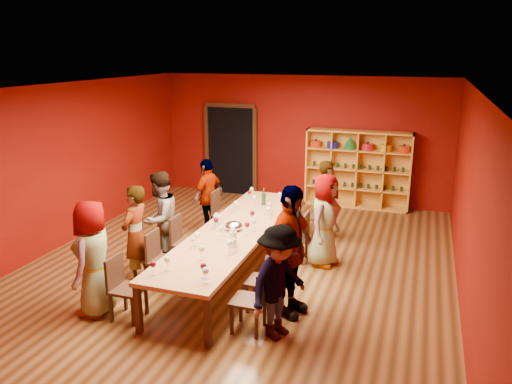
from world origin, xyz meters
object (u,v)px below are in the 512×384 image
at_px(tasting_table, 234,232).
at_px(person_left_0, 93,258).
at_px(spittoon_bowl, 234,226).
at_px(chair_person_left_2, 182,239).
at_px(person_left_2, 160,219).
at_px(chair_person_left_1, 159,256).
at_px(chair_person_right_1, 268,278).
at_px(chair_person_right_0, 254,297).
at_px(chair_person_right_3, 300,234).
at_px(person_right_0, 279,282).
at_px(wine_bottle, 264,199).
at_px(chair_person_right_4, 315,213).
at_px(shelving_unit, 358,165).
at_px(chair_person_left_4, 221,210).
at_px(person_left_4, 208,196).
at_px(chair_person_left_0, 122,284).
at_px(person_right_3, 325,220).
at_px(person_right_4, 328,201).
at_px(person_right_1, 289,252).
at_px(person_left_1, 136,235).

relative_size(tasting_table, person_left_0, 2.75).
xyz_separation_m(tasting_table, spittoon_bowl, (0.01, -0.05, 0.12)).
relative_size(chair_person_left_2, person_left_2, 0.55).
xyz_separation_m(person_left_0, chair_person_left_1, (0.44, 1.01, -0.32)).
height_order(tasting_table, chair_person_right_1, chair_person_right_1).
relative_size(chair_person_right_0, chair_person_right_3, 1.00).
distance_m(person_right_0, wine_bottle, 3.27).
bearing_deg(chair_person_left_2, person_left_0, -103.81).
relative_size(chair_person_right_0, chair_person_right_4, 1.00).
height_order(shelving_unit, chair_person_left_4, shelving_unit).
bearing_deg(chair_person_right_0, person_left_0, -174.02).
relative_size(shelving_unit, person_left_4, 1.58).
height_order(chair_person_right_3, wine_bottle, wine_bottle).
xyz_separation_m(person_right_0, chair_person_right_4, (-0.33, 3.60, -0.26)).
relative_size(tasting_table, chair_person_left_0, 5.06).
xyz_separation_m(chair_person_left_0, person_left_4, (-0.27, 3.46, 0.26)).
bearing_deg(chair_person_left_0, chair_person_right_1, 24.46).
bearing_deg(chair_person_left_1, person_left_4, 96.29).
distance_m(person_left_4, person_right_3, 2.65).
xyz_separation_m(chair_person_left_0, chair_person_right_3, (1.82, 2.64, 0.00)).
bearing_deg(chair_person_right_1, person_right_3, 76.74).
bearing_deg(chair_person_right_4, person_right_0, -84.76).
height_order(chair_person_right_4, person_right_4, person_right_4).
bearing_deg(chair_person_right_3, person_left_2, -158.50).
xyz_separation_m(chair_person_left_2, person_left_2, (-0.40, 0.00, 0.32)).
bearing_deg(chair_person_left_4, chair_person_left_2, -90.00).
bearing_deg(chair_person_right_4, person_right_1, -84.24).
distance_m(tasting_table, chair_person_right_3, 1.21).
relative_size(person_left_1, chair_person_right_3, 1.79).
bearing_deg(chair_person_right_4, chair_person_left_2, -131.33).
distance_m(chair_person_left_2, wine_bottle, 1.83).
bearing_deg(person_left_2, chair_person_left_2, 95.88).
relative_size(shelving_unit, person_right_0, 1.59).
relative_size(chair_person_left_4, chair_person_right_3, 1.00).
bearing_deg(chair_person_left_4, person_right_1, -51.11).
xyz_separation_m(chair_person_left_4, chair_person_right_3, (1.82, -0.82, 0.00)).
height_order(chair_person_right_4, spittoon_bowl, spittoon_bowl).
height_order(tasting_table, person_left_4, person_left_4).
bearing_deg(chair_person_right_0, person_right_0, 0.00).
bearing_deg(tasting_table, person_left_1, -146.57).
relative_size(chair_person_left_1, chair_person_right_4, 1.00).
relative_size(person_left_0, chair_person_right_3, 1.84).
height_order(person_right_4, spittoon_bowl, person_right_4).
height_order(chair_person_right_0, chair_person_right_3, same).
bearing_deg(chair_person_left_4, person_right_0, -56.30).
distance_m(chair_person_left_2, chair_person_right_1, 2.05).
relative_size(person_left_1, person_left_2, 0.98).
distance_m(chair_person_left_2, chair_person_right_3, 2.02).
xyz_separation_m(chair_person_left_4, chair_person_right_0, (1.82, -3.22, 0.00)).
bearing_deg(wine_bottle, chair_person_left_0, -106.21).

